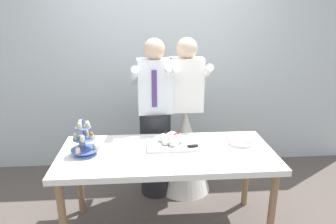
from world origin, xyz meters
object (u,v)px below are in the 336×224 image
person_bride (185,140)px  plate_stack (241,140)px  main_cake_tray (171,141)px  person_groom (155,128)px  dessert_table (167,159)px  cupcake_stand (84,141)px

person_bride → plate_stack: bearing=-53.2°
main_cake_tray → plate_stack: bearing=-1.2°
person_groom → person_bride: same height
main_cake_tray → plate_stack: (0.62, -0.01, -0.01)m
dessert_table → person_bride: 0.73m
main_cake_tray → person_bride: size_ratio=0.26×
dessert_table → main_cake_tray: main_cake_tray is taller
cupcake_stand → person_bride: 1.19m
main_cake_tray → person_groom: person_groom is taller
plate_stack → person_bride: (-0.42, 0.57, -0.23)m
cupcake_stand → plate_stack: (1.34, 0.11, -0.09)m
plate_stack → person_bride: size_ratio=0.13×
main_cake_tray → plate_stack: main_cake_tray is taller
cupcake_stand → person_groom: (0.60, 0.64, -0.15)m
person_bride → main_cake_tray: bearing=-110.0°
person_groom → person_bride: size_ratio=1.00×
dessert_table → cupcake_stand: cupcake_stand is taller
dessert_table → main_cake_tray: (0.05, 0.12, 0.11)m
cupcake_stand → dessert_table: bearing=0.3°
plate_stack → person_groom: person_groom is taller
cupcake_stand → main_cake_tray: bearing=9.9°
dessert_table → person_bride: bearing=69.9°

